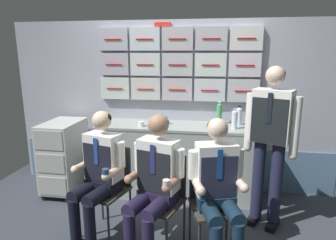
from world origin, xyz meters
name	(u,v)px	position (x,y,z in m)	size (l,w,h in m)	color
galley_bulkhead	(173,103)	(0.01, 1.37, 1.12)	(4.20, 0.14, 2.15)	#A7A7B9
galley_counter	(179,160)	(0.13, 1.09, 0.45)	(2.00, 0.53, 0.90)	#A6B1AC
service_trolley	(64,155)	(-1.32, 0.95, 0.49)	(0.40, 0.65, 0.92)	black
folding_chair_left	(110,179)	(-0.46, 0.25, 0.53)	(0.50, 0.50, 0.86)	#2D2D33
crew_member_left	(98,171)	(-0.51, 0.10, 0.68)	(0.50, 0.64, 1.24)	black
folding_chair_right	(163,190)	(0.10, 0.12, 0.53)	(0.50, 0.50, 0.86)	#2D2D33
crew_member_right	(154,181)	(0.05, -0.04, 0.69)	(0.51, 0.65, 1.25)	black
folding_chair_near_trolley	(212,194)	(0.55, 0.11, 0.53)	(0.50, 0.50, 0.86)	#2D2D33
crew_member_near_trolley	(218,186)	(0.60, -0.05, 0.68)	(0.50, 0.64, 1.24)	black
crew_member_standing	(270,135)	(1.10, 0.58, 0.97)	(0.48, 0.37, 1.64)	black
water_bottle_blue_cap	(239,116)	(0.84, 1.24, 1.01)	(0.07, 0.07, 0.23)	silver
sparkling_bottle_green	(235,119)	(0.77, 1.02, 1.02)	(0.07, 0.07, 0.24)	silver
water_bottle_clear	(219,113)	(0.60, 1.22, 1.04)	(0.07, 0.07, 0.28)	#479E5B
coffee_cup_spare	(141,124)	(-0.31, 0.96, 0.93)	(0.07, 0.07, 0.06)	white
espresso_cup_small	(165,120)	(-0.05, 1.11, 0.95)	(0.06, 0.06, 0.09)	navy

